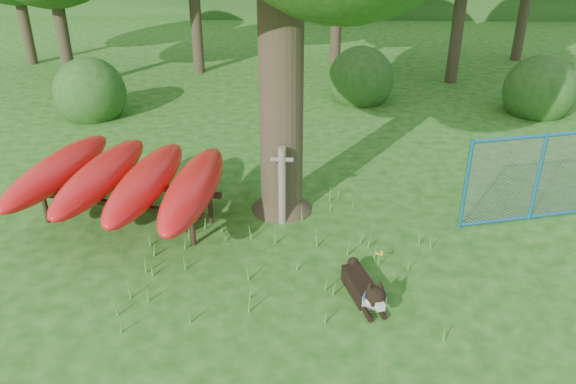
{
  "coord_description": "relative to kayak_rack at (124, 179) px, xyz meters",
  "views": [
    {
      "loc": [
        0.39,
        -6.24,
        4.72
      ],
      "look_at": [
        0.2,
        1.2,
        1.0
      ],
      "focal_mm": 35.0,
      "sensor_mm": 36.0,
      "label": 1
    }
  ],
  "objects": [
    {
      "name": "husky_dog",
      "position": [
        3.78,
        -2.07,
        -0.63
      ],
      "size": [
        0.55,
        1.18,
        0.53
      ],
      "rotation": [
        0.0,
        0.0,
        0.29
      ],
      "color": "black",
      "rests_on": "ground"
    },
    {
      "name": "wildflower_clump",
      "position": [
        4.07,
        -1.21,
        -0.62
      ],
      "size": [
        0.11,
        0.1,
        0.24
      ],
      "rotation": [
        0.0,
        0.0,
        0.22
      ],
      "color": "#4E8D2E",
      "rests_on": "ground"
    },
    {
      "name": "shrub_mid",
      "position": [
        4.51,
        7.02,
        -0.82
      ],
      "size": [
        1.8,
        1.8,
        1.8
      ],
      "primitive_type": "sphere",
      "color": "#204C18",
      "rests_on": "ground"
    },
    {
      "name": "kayak_rack",
      "position": [
        0.0,
        0.0,
        0.0
      ],
      "size": [
        3.5,
        3.76,
        1.07
      ],
      "rotation": [
        0.0,
        0.0,
        -0.25
      ],
      "color": "black",
      "rests_on": "ground"
    },
    {
      "name": "ground",
      "position": [
        2.51,
        -1.98,
        -0.82
      ],
      "size": [
        80.0,
        80.0,
        0.0
      ],
      "primitive_type": "plane",
      "color": "#1A5010",
      "rests_on": "ground"
    },
    {
      "name": "shrub_left",
      "position": [
        -2.49,
        5.52,
        -0.82
      ],
      "size": [
        1.8,
        1.8,
        1.8
      ],
      "primitive_type": "sphere",
      "color": "#204C18",
      "rests_on": "ground"
    },
    {
      "name": "shrub_right",
      "position": [
        9.01,
        6.02,
        -0.82
      ],
      "size": [
        1.8,
        1.8,
        1.8
      ],
      "primitive_type": "sphere",
      "color": "#204C18",
      "rests_on": "ground"
    },
    {
      "name": "fence_section",
      "position": [
        6.82,
        0.28,
        -0.04
      ],
      "size": [
        2.62,
        0.72,
        2.61
      ],
      "rotation": [
        0.0,
        0.0,
        0.24
      ],
      "color": "teal",
      "rests_on": "ground"
    },
    {
      "name": "wooden_post",
      "position": [
        2.59,
        0.05,
        -0.09
      ],
      "size": [
        0.37,
        0.13,
        1.37
      ],
      "rotation": [
        0.0,
        0.0,
        -0.01
      ],
      "color": "#6B5F50",
      "rests_on": "ground"
    }
  ]
}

